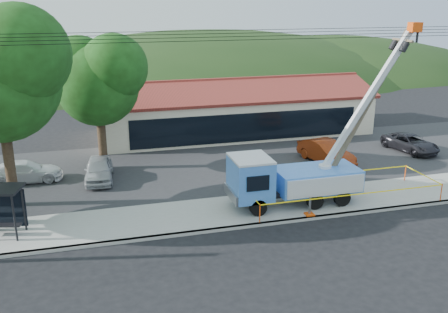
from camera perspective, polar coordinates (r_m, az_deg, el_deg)
name	(u,v)px	position (r m, az deg, el deg)	size (l,w,h in m)	color
ground	(272,245)	(23.58, 5.46, -10.06)	(120.00, 120.00, 0.00)	black
curb	(257,225)	(25.30, 3.77, -7.80)	(60.00, 0.25, 0.15)	gray
sidewalk	(245,210)	(26.94, 2.45, -6.13)	(60.00, 4.00, 0.15)	gray
parking_lot	(210,165)	(34.13, -1.65, -0.93)	(60.00, 12.00, 0.10)	#28282B
strip_mall	(233,111)	(42.08, 1.03, 5.25)	(22.50, 8.53, 4.67)	beige
tree_lot	(97,77)	(32.78, -14.29, 8.85)	(6.30, 5.60, 8.94)	#332316
hill_west	(32,80)	(75.59, -21.05, 8.21)	(78.40, 56.00, 28.00)	#1B3413
hill_center	(206,73)	(77.27, -2.08, 9.54)	(89.60, 64.00, 32.00)	#1B3413
hill_east	(325,68)	(84.12, 11.49, 9.87)	(72.80, 52.00, 26.00)	#1B3413
utility_truck	(291,177)	(27.23, 7.71, -2.28)	(10.30, 3.85, 9.58)	black
leaning_pole	(366,107)	(28.40, 15.96, 5.50)	(5.15, 1.78, 9.48)	brown
caution_tape	(340,187)	(28.61, 13.16, -3.40)	(10.73, 3.39, 0.98)	#FF500D
car_silver	(100,182)	(32.09, -14.00, -2.80)	(1.66, 4.13, 1.41)	#A7ABAE
car_red	(325,164)	(35.07, 11.50, -0.86)	(1.64, 4.69, 1.55)	maroon
car_white	(26,183)	(33.29, -21.68, -2.81)	(1.82, 4.47, 1.30)	white
car_dark	(409,152)	(39.48, 20.41, 0.46)	(2.06, 4.47, 1.24)	black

